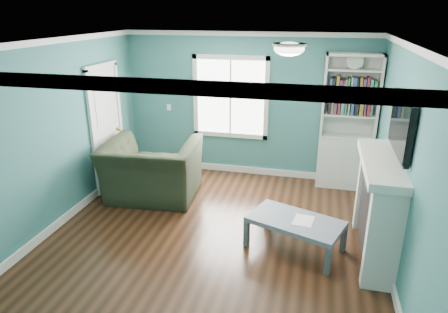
# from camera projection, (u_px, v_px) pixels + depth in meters

# --- Properties ---
(floor) EXTENTS (5.00, 5.00, 0.00)m
(floor) POSITION_uv_depth(u_px,v_px,m) (211.00, 241.00, 5.41)
(floor) COLOR black
(floor) RESTS_ON ground
(room_walls) EXTENTS (5.00, 5.00, 5.00)m
(room_walls) POSITION_uv_depth(u_px,v_px,m) (210.00, 129.00, 4.86)
(room_walls) COLOR teal
(room_walls) RESTS_ON ground
(trim) EXTENTS (4.50, 5.00, 2.60)m
(trim) POSITION_uv_depth(u_px,v_px,m) (210.00, 156.00, 4.98)
(trim) COLOR white
(trim) RESTS_ON ground
(window) EXTENTS (1.40, 0.06, 1.50)m
(window) POSITION_uv_depth(u_px,v_px,m) (231.00, 97.00, 7.24)
(window) COLOR white
(window) RESTS_ON room_walls
(bookshelf) EXTENTS (0.90, 0.35, 2.31)m
(bookshelf) POSITION_uv_depth(u_px,v_px,m) (346.00, 136.00, 6.79)
(bookshelf) COLOR silver
(bookshelf) RESTS_ON ground
(fireplace) EXTENTS (0.44, 1.58, 1.30)m
(fireplace) POSITION_uv_depth(u_px,v_px,m) (377.00, 210.00, 4.91)
(fireplace) COLOR black
(fireplace) RESTS_ON ground
(tv) EXTENTS (0.06, 1.10, 0.65)m
(tv) POSITION_uv_depth(u_px,v_px,m) (402.00, 125.00, 4.51)
(tv) COLOR black
(tv) RESTS_ON fireplace
(door) EXTENTS (0.12, 0.98, 2.17)m
(door) POSITION_uv_depth(u_px,v_px,m) (107.00, 126.00, 6.80)
(door) COLOR silver
(door) RESTS_ON ground
(ceiling_fixture) EXTENTS (0.38, 0.38, 0.15)m
(ceiling_fixture) POSITION_uv_depth(u_px,v_px,m) (289.00, 48.00, 4.42)
(ceiling_fixture) COLOR white
(ceiling_fixture) RESTS_ON room_walls
(light_switch) EXTENTS (0.08, 0.01, 0.12)m
(light_switch) POSITION_uv_depth(u_px,v_px,m) (169.00, 107.00, 7.59)
(light_switch) COLOR white
(light_switch) RESTS_ON room_walls
(recliner) EXTENTS (1.54, 1.07, 1.28)m
(recliner) POSITION_uv_depth(u_px,v_px,m) (151.00, 161.00, 6.47)
(recliner) COLOR #232C1B
(recliner) RESTS_ON ground
(coffee_table) EXTENTS (1.32, 1.00, 0.43)m
(coffee_table) POSITION_uv_depth(u_px,v_px,m) (295.00, 223.00, 5.12)
(coffee_table) COLOR #4A5259
(coffee_table) RESTS_ON ground
(paper_sheet) EXTENTS (0.29, 0.34, 0.00)m
(paper_sheet) POSITION_uv_depth(u_px,v_px,m) (303.00, 220.00, 5.07)
(paper_sheet) COLOR white
(paper_sheet) RESTS_ON coffee_table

